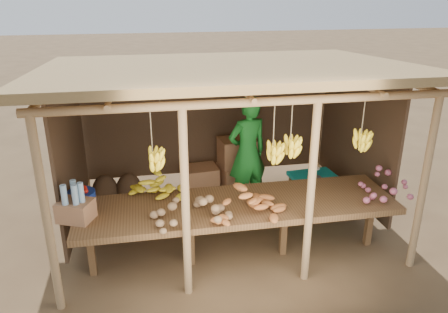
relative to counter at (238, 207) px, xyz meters
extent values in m
plane|color=brown|center=(0.00, 0.95, -0.74)|extent=(60.00, 60.00, 0.00)
cylinder|color=#A37F54|center=(-2.10, -0.55, 0.36)|extent=(0.09, 0.09, 2.20)
cylinder|color=#A37F54|center=(2.10, -0.55, 0.36)|extent=(0.09, 0.09, 2.20)
cylinder|color=#A37F54|center=(-2.10, 2.45, 0.36)|extent=(0.09, 0.09, 2.20)
cylinder|color=#A37F54|center=(2.10, 2.45, 0.36)|extent=(0.09, 0.09, 2.20)
cylinder|color=#A37F54|center=(-0.70, -0.55, 0.36)|extent=(0.09, 0.09, 2.20)
cylinder|color=#A37F54|center=(0.70, -0.55, 0.36)|extent=(0.09, 0.09, 2.20)
cylinder|color=#A37F54|center=(0.00, -0.55, 1.46)|extent=(4.40, 0.09, 0.09)
cylinder|color=#A37F54|center=(0.00, 2.45, 1.46)|extent=(4.40, 0.09, 0.09)
cube|color=olive|center=(0.00, 0.95, 1.55)|extent=(4.70, 3.50, 0.28)
cube|color=#493422|center=(0.00, 2.43, 0.47)|extent=(4.20, 0.04, 1.98)
cube|color=#493422|center=(-2.08, 1.15, 0.47)|extent=(0.04, 2.40, 1.98)
cube|color=#493422|center=(2.08, 1.15, 0.47)|extent=(0.04, 2.40, 1.98)
cube|color=brown|center=(0.00, 0.00, 0.02)|extent=(3.90, 1.05, 0.08)
cube|color=brown|center=(-1.80, 0.00, -0.38)|extent=(0.08, 0.08, 0.72)
cube|color=brown|center=(-0.60, 0.00, -0.38)|extent=(0.08, 0.08, 0.72)
cube|color=brown|center=(0.60, 0.00, -0.38)|extent=(0.08, 0.08, 0.72)
cube|color=brown|center=(1.80, 0.00, -0.38)|extent=(0.08, 0.08, 0.72)
cylinder|color=navy|center=(-1.90, 0.42, 0.12)|extent=(0.35, 0.35, 0.12)
cube|color=#9E6B46|center=(-1.90, -0.06, 0.18)|extent=(0.46, 0.41, 0.23)
imported|color=#1B7926|center=(0.45, 1.41, 0.16)|extent=(0.75, 0.60, 1.80)
cube|color=brown|center=(1.40, 0.98, -0.46)|extent=(0.65, 0.57, 0.56)
cube|color=#0D8F97|center=(1.40, 0.98, -0.15)|extent=(0.72, 0.64, 0.06)
cube|color=#9E6B46|center=(0.42, 1.98, -0.49)|extent=(0.63, 0.54, 0.46)
cube|color=#9E6B46|center=(0.42, 1.98, -0.03)|extent=(0.63, 0.54, 0.46)
cube|color=#9E6B46|center=(-0.21, 1.98, -0.49)|extent=(0.63, 0.54, 0.46)
ellipsoid|color=#493422|center=(-1.76, 1.94, -0.49)|extent=(0.42, 0.42, 0.56)
ellipsoid|color=#493422|center=(-1.39, 1.94, -0.49)|extent=(0.42, 0.42, 0.56)
camera|label=1|loc=(-1.07, -4.67, 2.53)|focal=35.00mm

